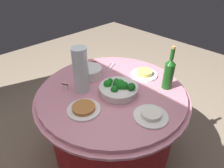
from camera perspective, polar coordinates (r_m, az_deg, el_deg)
The scene contains 12 objects.
ground_plane at distance 1.99m, azimuth -0.00°, elevation -19.15°, with size 6.00×6.00×0.00m, color gray.
buffet_table at distance 1.71m, azimuth -0.00°, elevation -11.60°, with size 1.16×1.16×0.74m.
broccoli_bowl at distance 1.40m, azimuth 2.02°, elevation -1.26°, with size 0.28×0.28×0.12m.
plate_stack at distance 1.62m, azimuth -6.74°, elevation 3.44°, with size 0.21×0.21×0.08m.
wine_bottle at distance 1.48m, azimuth 16.32°, elevation 3.16°, with size 0.07×0.07×0.34m.
decorative_fruit_vase at distance 1.39m, azimuth -9.10°, elevation 3.63°, with size 0.11×0.11×0.34m.
serving_tongs at distance 1.76m, azimuth -0.66°, elevation 5.07°, with size 0.10×0.16×0.01m.
food_plate_rice at distance 1.26m, azimuth 11.31°, elevation -8.94°, with size 0.22×0.22×0.04m.
food_plate_peanuts at distance 1.29m, azimuth -8.28°, elevation -7.14°, with size 0.22×0.22×0.03m.
food_plate_noodles at distance 1.66m, azimuth 9.44°, elevation 3.07°, with size 0.22×0.22×0.04m.
label_placard_front at distance 1.50m, azimuth -13.63°, elevation -0.43°, with size 0.05×0.03×0.05m.
label_placard_mid at distance 1.78m, azimuth -5.33°, elevation 6.22°, with size 0.05×0.03×0.05m.
Camera 1 is at (-0.85, 0.83, 1.60)m, focal length 31.21 mm.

